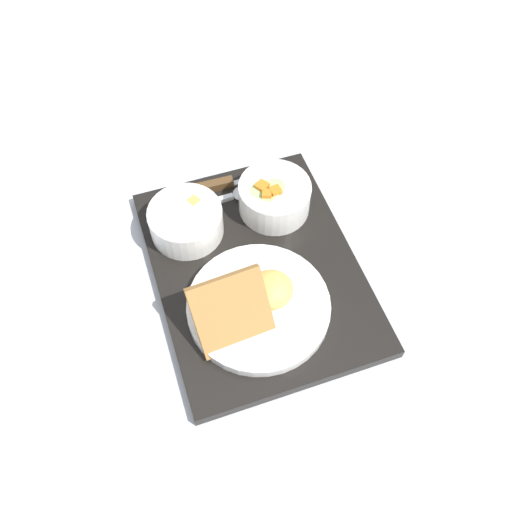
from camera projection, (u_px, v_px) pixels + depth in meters
ground_plane at (256, 273)px, 0.88m from camera, size 4.00×4.00×0.00m
serving_tray at (256, 270)px, 0.87m from camera, size 0.42×0.32×0.02m
bowl_salad at (274, 196)px, 0.90m from camera, size 0.12×0.12×0.06m
bowl_soup at (186, 220)px, 0.87m from camera, size 0.12×0.12×0.05m
plate_main at (256, 305)px, 0.80m from camera, size 0.22×0.22×0.09m
knife at (219, 185)px, 0.94m from camera, size 0.02×0.18×0.02m
spoon at (236, 195)px, 0.93m from camera, size 0.04×0.15×0.01m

